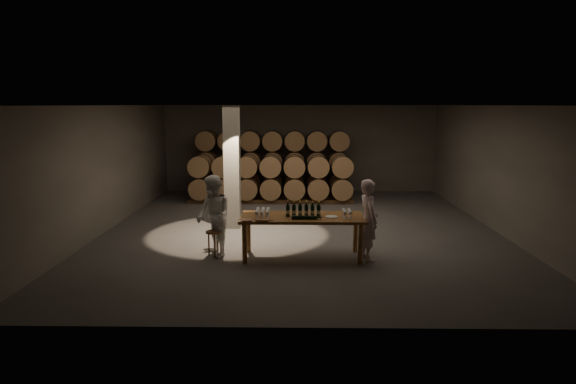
{
  "coord_description": "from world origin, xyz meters",
  "views": [
    {
      "loc": [
        -0.13,
        -13.06,
        3.22
      ],
      "look_at": [
        -0.33,
        -0.66,
        1.1
      ],
      "focal_mm": 32.0,
      "sensor_mm": 36.0,
      "label": 1
    }
  ],
  "objects_px": {
    "plate": "(331,217)",
    "person_man": "(368,220)",
    "bottle_cluster": "(303,210)",
    "person_woman": "(213,216)",
    "tasting_table": "(302,221)",
    "notebook_near": "(263,220)",
    "stool": "(214,236)"
  },
  "relations": [
    {
      "from": "tasting_table",
      "to": "notebook_near",
      "type": "height_order",
      "value": "notebook_near"
    },
    {
      "from": "tasting_table",
      "to": "plate",
      "type": "bearing_deg",
      "value": -7.26
    },
    {
      "from": "tasting_table",
      "to": "plate",
      "type": "xyz_separation_m",
      "value": [
        0.61,
        -0.08,
        0.11
      ]
    },
    {
      "from": "bottle_cluster",
      "to": "plate",
      "type": "height_order",
      "value": "bottle_cluster"
    },
    {
      "from": "bottle_cluster",
      "to": "person_woman",
      "type": "xyz_separation_m",
      "value": [
        -1.91,
        0.06,
        -0.14
      ]
    },
    {
      "from": "tasting_table",
      "to": "bottle_cluster",
      "type": "xyz_separation_m",
      "value": [
        0.02,
        0.03,
        0.22
      ]
    },
    {
      "from": "bottle_cluster",
      "to": "stool",
      "type": "relative_size",
      "value": 1.32
    },
    {
      "from": "plate",
      "to": "stool",
      "type": "relative_size",
      "value": 0.47
    },
    {
      "from": "plate",
      "to": "person_man",
      "type": "xyz_separation_m",
      "value": [
        0.76,
        -0.07,
        -0.05
      ]
    },
    {
      "from": "person_man",
      "to": "bottle_cluster",
      "type": "bearing_deg",
      "value": 69.94
    },
    {
      "from": "bottle_cluster",
      "to": "tasting_table",
      "type": "bearing_deg",
      "value": -126.9
    },
    {
      "from": "tasting_table",
      "to": "stool",
      "type": "relative_size",
      "value": 4.71
    },
    {
      "from": "plate",
      "to": "stool",
      "type": "bearing_deg",
      "value": 176.92
    },
    {
      "from": "plate",
      "to": "notebook_near",
      "type": "bearing_deg",
      "value": -166.12
    },
    {
      "from": "stool",
      "to": "notebook_near",
      "type": "bearing_deg",
      "value": -23.98
    },
    {
      "from": "person_man",
      "to": "person_woman",
      "type": "height_order",
      "value": "person_woman"
    },
    {
      "from": "person_woman",
      "to": "plate",
      "type": "bearing_deg",
      "value": 53.64
    },
    {
      "from": "tasting_table",
      "to": "stool",
      "type": "height_order",
      "value": "tasting_table"
    },
    {
      "from": "notebook_near",
      "to": "bottle_cluster",
      "type": "bearing_deg",
      "value": 35.0
    },
    {
      "from": "tasting_table",
      "to": "stool",
      "type": "xyz_separation_m",
      "value": [
        -1.89,
        0.06,
        -0.34
      ]
    },
    {
      "from": "notebook_near",
      "to": "person_man",
      "type": "xyz_separation_m",
      "value": [
        2.18,
        0.28,
        -0.06
      ]
    },
    {
      "from": "stool",
      "to": "person_woman",
      "type": "height_order",
      "value": "person_woman"
    },
    {
      "from": "stool",
      "to": "person_man",
      "type": "xyz_separation_m",
      "value": [
        3.27,
        -0.2,
        0.4
      ]
    },
    {
      "from": "person_woman",
      "to": "tasting_table",
      "type": "bearing_deg",
      "value": 54.77
    },
    {
      "from": "stool",
      "to": "person_man",
      "type": "distance_m",
      "value": 3.3
    },
    {
      "from": "plate",
      "to": "stool",
      "type": "distance_m",
      "value": 2.55
    },
    {
      "from": "plate",
      "to": "notebook_near",
      "type": "height_order",
      "value": "notebook_near"
    },
    {
      "from": "plate",
      "to": "notebook_near",
      "type": "relative_size",
      "value": 1.0
    },
    {
      "from": "tasting_table",
      "to": "person_man",
      "type": "bearing_deg",
      "value": -6.15
    },
    {
      "from": "person_man",
      "to": "person_woman",
      "type": "bearing_deg",
      "value": 73.21
    },
    {
      "from": "bottle_cluster",
      "to": "stool",
      "type": "bearing_deg",
      "value": 179.13
    },
    {
      "from": "bottle_cluster",
      "to": "person_woman",
      "type": "relative_size",
      "value": 0.42
    }
  ]
}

